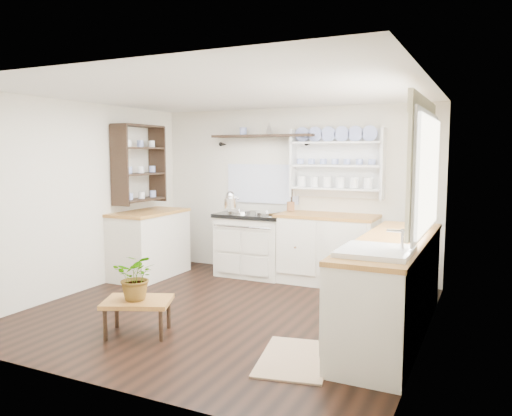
# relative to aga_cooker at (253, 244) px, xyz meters

# --- Properties ---
(floor) EXTENTS (4.00, 3.80, 0.01)m
(floor) POSITION_rel_aga_cooker_xyz_m (0.45, -1.57, -0.44)
(floor) COLOR black
(floor) RESTS_ON ground
(wall_back) EXTENTS (4.00, 0.02, 2.30)m
(wall_back) POSITION_rel_aga_cooker_xyz_m (0.45, 0.33, 0.71)
(wall_back) COLOR beige
(wall_back) RESTS_ON ground
(wall_right) EXTENTS (0.02, 3.80, 2.30)m
(wall_right) POSITION_rel_aga_cooker_xyz_m (2.45, -1.57, 0.71)
(wall_right) COLOR beige
(wall_right) RESTS_ON ground
(wall_left) EXTENTS (0.02, 3.80, 2.30)m
(wall_left) POSITION_rel_aga_cooker_xyz_m (-1.55, -1.57, 0.71)
(wall_left) COLOR beige
(wall_left) RESTS_ON ground
(ceiling) EXTENTS (4.00, 3.80, 0.01)m
(ceiling) POSITION_rel_aga_cooker_xyz_m (0.45, -1.57, 1.86)
(ceiling) COLOR white
(ceiling) RESTS_ON wall_back
(window) EXTENTS (0.08, 1.55, 1.22)m
(window) POSITION_rel_aga_cooker_xyz_m (2.40, -1.42, 1.13)
(window) COLOR white
(window) RESTS_ON wall_right
(aga_cooker) EXTENTS (0.96, 0.67, 0.89)m
(aga_cooker) POSITION_rel_aga_cooker_xyz_m (0.00, 0.00, 0.00)
(aga_cooker) COLOR beige
(aga_cooker) RESTS_ON floor
(back_cabinets) EXTENTS (1.27, 0.63, 0.90)m
(back_cabinets) POSITION_rel_aga_cooker_xyz_m (1.05, 0.03, 0.02)
(back_cabinets) COLOR #F0E5CF
(back_cabinets) RESTS_ON floor
(right_cabinets) EXTENTS (0.62, 2.43, 0.90)m
(right_cabinets) POSITION_rel_aga_cooker_xyz_m (2.15, -1.47, 0.02)
(right_cabinets) COLOR #F0E5CF
(right_cabinets) RESTS_ON floor
(belfast_sink) EXTENTS (0.55, 0.60, 0.45)m
(belfast_sink) POSITION_rel_aga_cooker_xyz_m (2.15, -2.22, 0.36)
(belfast_sink) COLOR white
(belfast_sink) RESTS_ON right_cabinets
(left_cabinets) EXTENTS (0.62, 1.13, 0.90)m
(left_cabinets) POSITION_rel_aga_cooker_xyz_m (-1.25, -0.67, 0.02)
(left_cabinets) COLOR #F0E5CF
(left_cabinets) RESTS_ON floor
(plate_rack) EXTENTS (1.20, 0.22, 0.90)m
(plate_rack) POSITION_rel_aga_cooker_xyz_m (1.10, 0.29, 1.12)
(plate_rack) COLOR white
(plate_rack) RESTS_ON wall_back
(high_shelf) EXTENTS (1.50, 0.29, 0.16)m
(high_shelf) POSITION_rel_aga_cooker_xyz_m (0.05, 0.21, 1.47)
(high_shelf) COLOR black
(high_shelf) RESTS_ON wall_back
(left_shelving) EXTENTS (0.28, 0.80, 1.05)m
(left_shelving) POSITION_rel_aga_cooker_xyz_m (-1.39, -0.67, 1.11)
(left_shelving) COLOR black
(left_shelving) RESTS_ON wall_left
(kettle) EXTENTS (0.19, 0.19, 0.23)m
(kettle) POSITION_rel_aga_cooker_xyz_m (-0.28, -0.12, 0.60)
(kettle) COLOR silver
(kettle) RESTS_ON aga_cooker
(utensil_crock) EXTENTS (0.11, 0.11, 0.12)m
(utensil_crock) POSITION_rel_aga_cooker_xyz_m (0.51, 0.11, 0.53)
(utensil_crock) COLOR brown
(utensil_crock) RESTS_ON back_cabinets
(center_table) EXTENTS (0.73, 0.64, 0.33)m
(center_table) POSITION_rel_aga_cooker_xyz_m (0.03, -2.51, -0.15)
(center_table) COLOR brown
(center_table) RESTS_ON floor
(potted_plant) EXTENTS (0.49, 0.46, 0.44)m
(potted_plant) POSITION_rel_aga_cooker_xyz_m (0.03, -2.51, 0.11)
(potted_plant) COLOR #3F7233
(potted_plant) RESTS_ON center_table
(floor_rug) EXTENTS (0.71, 0.94, 0.02)m
(floor_rug) POSITION_rel_aga_cooker_xyz_m (1.56, -2.42, -0.43)
(floor_rug) COLOR #947556
(floor_rug) RESTS_ON floor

